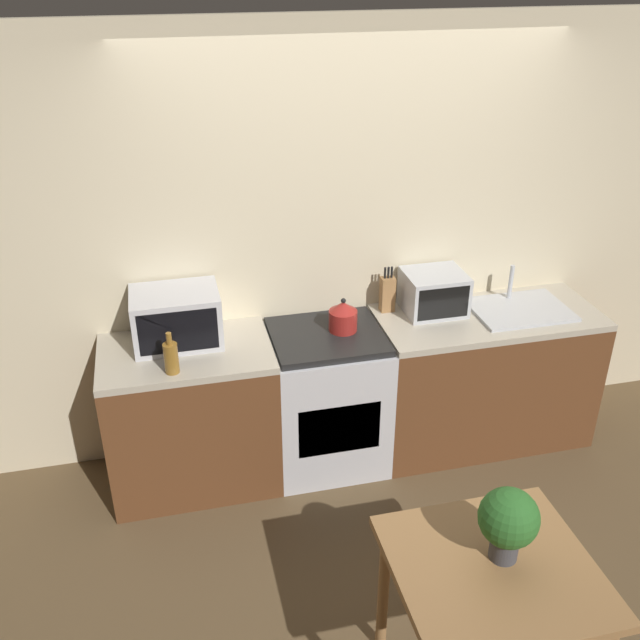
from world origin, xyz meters
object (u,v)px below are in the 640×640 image
kettle (343,316)px  dining_table (491,586)px  microwave (176,318)px  toaster_oven (434,292)px  stove_range (327,398)px  bottle (171,357)px

kettle → dining_table: 1.78m
microwave → toaster_oven: size_ratio=1.34×
stove_range → toaster_oven: size_ratio=2.49×
stove_range → microwave: bearing=172.6°
stove_range → microwave: microwave is taller
stove_range → dining_table: stove_range is taller
stove_range → kettle: (0.10, 0.02, 0.54)m
toaster_oven → microwave: bearing=-179.3°
bottle → dining_table: size_ratio=0.30×
kettle → toaster_oven: 0.61m
stove_range → bottle: size_ratio=3.80×
stove_range → toaster_oven: 0.92m
toaster_oven → dining_table: toaster_oven is taller
kettle → dining_table: size_ratio=0.26×
microwave → dining_table: size_ratio=0.61×
microwave → bottle: 0.33m
microwave → dining_table: bearing=-59.2°
stove_range → bottle: bottle is taller
kettle → microwave: bearing=174.8°
toaster_oven → dining_table: size_ratio=0.46×
kettle → toaster_oven: size_ratio=0.57×
stove_range → bottle: bearing=-166.8°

